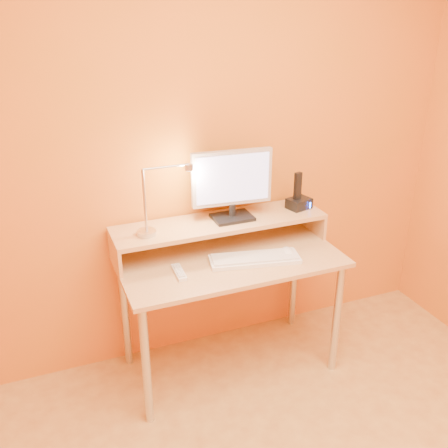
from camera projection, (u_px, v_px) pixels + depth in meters
name	position (u px, v px, depth m)	size (l,w,h in m)	color
wall_back	(209.00, 148.00, 2.85)	(3.00, 0.04, 2.50)	orange
desk_leg_fl	(146.00, 366.00, 2.54)	(0.04, 0.04, 0.69)	silver
desk_leg_fr	(337.00, 319.00, 2.91)	(0.04, 0.04, 0.69)	silver
desk_leg_bl	(125.00, 313.00, 2.97)	(0.04, 0.04, 0.69)	silver
desk_leg_br	(294.00, 278.00, 3.34)	(0.04, 0.04, 0.69)	silver
desk_lower	(230.00, 260.00, 2.79)	(1.20, 0.60, 0.03)	tan
shelf_riser_left	(115.00, 254.00, 2.69)	(0.02, 0.30, 0.14)	tan
shelf_riser_right	(312.00, 220.00, 3.09)	(0.02, 0.30, 0.14)	tan
desk_shelf	(220.00, 223.00, 2.86)	(1.20, 0.30, 0.03)	tan
monitor_foot	(232.00, 217.00, 2.87)	(0.22, 0.16, 0.02)	black
monitor_neck	(232.00, 210.00, 2.85)	(0.04, 0.04, 0.07)	black
monitor_panel	(232.00, 178.00, 2.79)	(0.45, 0.04, 0.30)	#B6B7BB
monitor_back	(230.00, 176.00, 2.81)	(0.40, 0.01, 0.26)	black
monitor_screen	(233.00, 179.00, 2.77)	(0.41, 0.00, 0.26)	#B6B6F1
lamp_base	(147.00, 233.00, 2.68)	(0.10, 0.10, 0.03)	silver
lamp_post	(145.00, 201.00, 2.61)	(0.01, 0.01, 0.33)	silver
lamp_arm	(166.00, 167.00, 2.58)	(0.01, 0.01, 0.24)	silver
lamp_head	(189.00, 167.00, 2.63)	(0.04, 0.04, 0.03)	silver
lamp_bulb	(189.00, 170.00, 2.63)	(0.03, 0.03, 0.00)	#FFEAC6
phone_dock	(299.00, 203.00, 3.01)	(0.13, 0.10, 0.06)	black
phone_handset	(298.00, 186.00, 2.96)	(0.04, 0.03, 0.16)	black
phone_led	(310.00, 205.00, 2.98)	(0.01, 0.00, 0.04)	#2B76F5
keyboard	(255.00, 259.00, 2.75)	(0.48, 0.15, 0.02)	white
mouse	(288.00, 252.00, 2.81)	(0.07, 0.12, 0.04)	white
remote_control	(179.00, 272.00, 2.63)	(0.04, 0.16, 0.02)	white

